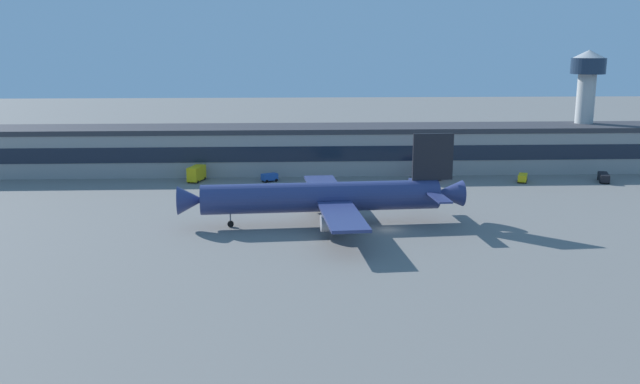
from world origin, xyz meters
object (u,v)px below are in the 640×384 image
(control_tower, at_px, (586,94))
(baggage_tug, at_px, (270,177))
(airliner, at_px, (326,197))
(belt_loader, at_px, (604,177))
(fuel_truck, at_px, (429,174))
(follow_me_car, at_px, (523,178))
(stair_truck, at_px, (196,173))

(control_tower, relative_size, baggage_tug, 7.27)
(airliner, bearing_deg, control_tower, 38.20)
(airliner, height_order, belt_loader, airliner)
(airliner, height_order, control_tower, control_tower)
(airliner, xyz_separation_m, fuel_truck, (26.13, 37.22, -3.08))
(control_tower, height_order, baggage_tug, control_tower)
(airliner, relative_size, baggage_tug, 12.34)
(belt_loader, relative_size, baggage_tug, 1.63)
(airliner, xyz_separation_m, follow_me_car, (47.68, 35.50, -3.88))
(control_tower, distance_m, baggage_tug, 83.91)
(control_tower, xyz_separation_m, fuel_truck, (-43.48, -17.57, -16.90))
(fuel_truck, bearing_deg, belt_loader, -2.80)
(control_tower, bearing_deg, fuel_truck, -158.00)
(control_tower, distance_m, follow_me_car, 34.14)
(airliner, bearing_deg, stair_truck, 125.01)
(control_tower, height_order, fuel_truck, control_tower)
(baggage_tug, height_order, stair_truck, stair_truck)
(airliner, bearing_deg, belt_loader, 27.83)
(control_tower, height_order, stair_truck, control_tower)
(follow_me_car, bearing_deg, control_tower, 41.31)
(control_tower, relative_size, follow_me_car, 6.25)
(airliner, relative_size, follow_me_car, 10.60)
(control_tower, height_order, belt_loader, control_tower)
(belt_loader, bearing_deg, airliner, -152.17)
(airliner, xyz_separation_m, stair_truck, (-28.01, 39.99, -2.99))
(belt_loader, distance_m, follow_me_car, 19.06)
(belt_loader, xyz_separation_m, follow_me_car, (-19.06, 0.28, -0.06))
(airliner, relative_size, belt_loader, 7.58)
(belt_loader, xyz_separation_m, stair_truck, (-94.74, 4.77, 0.83))
(control_tower, distance_m, stair_truck, 100.15)
(control_tower, relative_size, fuel_truck, 3.70)
(follow_me_car, xyz_separation_m, baggage_tug, (-58.58, 3.65, -0.00))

